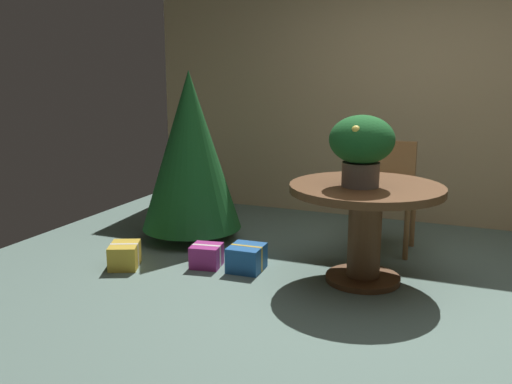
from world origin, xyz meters
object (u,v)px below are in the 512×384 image
flower_vase (362,145)px  gift_box_blue (247,258)px  gift_box_purple (207,256)px  gift_box_gold (125,255)px  holiday_tree (190,151)px  round_dining_table (365,213)px  wooden_chair_far (387,187)px

flower_vase → gift_box_blue: size_ratio=1.75×
gift_box_blue → gift_box_purple: (-0.32, -0.05, -0.01)m
flower_vase → gift_box_gold: (-1.76, -0.36, -0.92)m
gift_box_purple → flower_vase: bearing=4.9°
flower_vase → holiday_tree: 1.72m
round_dining_table → wooden_chair_far: 0.87m
gift_box_blue → flower_vase: bearing=3.6°
gift_box_blue → gift_box_purple: size_ratio=1.10×
gift_box_blue → wooden_chair_far: bearing=48.6°
flower_vase → gift_box_purple: (-1.17, -0.10, -0.93)m
gift_box_blue → gift_box_purple: bearing=-171.6°
wooden_chair_far → gift_box_purple: bearing=-139.0°
round_dining_table → holiday_tree: size_ratio=0.72×
round_dining_table → gift_box_blue: bearing=-172.0°
flower_vase → holiday_tree: (-1.63, 0.51, -0.20)m
gift_box_gold → gift_box_purple: size_ratio=1.33×
gift_box_gold → gift_box_purple: bearing=23.4°
flower_vase → gift_box_purple: bearing=-175.1°
wooden_chair_far → holiday_tree: holiday_tree is taller
holiday_tree → gift_box_blue: holiday_tree is taller
round_dining_table → gift_box_gold: round_dining_table is taller
round_dining_table → gift_box_gold: size_ratio=3.19×
flower_vase → gift_box_blue: flower_vase is taller
wooden_chair_far → round_dining_table: bearing=-90.0°
round_dining_table → gift_box_blue: round_dining_table is taller
wooden_chair_far → gift_box_blue: 1.40m
wooden_chair_far → holiday_tree: 1.74m
wooden_chair_far → gift_box_blue: wooden_chair_far is taller
holiday_tree → gift_box_purple: size_ratio=5.87×
holiday_tree → gift_box_blue: 1.20m
gift_box_purple → gift_box_blue: bearing=8.4°
holiday_tree → wooden_chair_far: bearing=14.7°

